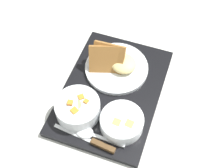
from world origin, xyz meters
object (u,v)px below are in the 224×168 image
Objects in this scene: plate_main at (115,65)px; bowl_salad at (78,108)px; bowl_soup at (122,122)px; knife at (97,143)px; spoon at (91,134)px.

bowl_salad is at bearing 164.27° from plate_main.
knife is (-0.07, 0.05, -0.02)m from bowl_soup.
bowl_soup is 0.20m from plate_main.
bowl_soup is 0.09m from knife.
knife is (-0.26, -0.03, -0.01)m from plate_main.
bowl_soup is 0.65× the size of knife.
bowl_soup is at bearing -142.19° from spoon.
bowl_salad is 0.19m from plate_main.
plate_main reaches higher than bowl_salad.
plate_main reaches higher than bowl_soup.
plate_main is at bearing 23.08° from bowl_soup.
plate_main is 1.38× the size of spoon.
spoon is at bearing -31.11° from knife.
bowl_soup is at bearing -116.56° from knife.
bowl_soup is at bearing -156.92° from plate_main.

